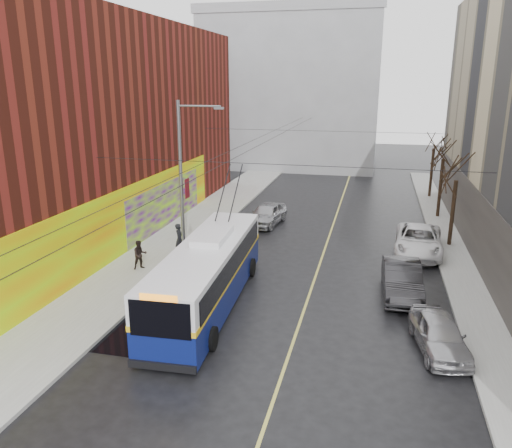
{
  "coord_description": "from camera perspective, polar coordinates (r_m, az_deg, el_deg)",
  "views": [
    {
      "loc": [
        4.25,
        -15.65,
        9.96
      ],
      "look_at": [
        -1.51,
        8.03,
        2.98
      ],
      "focal_mm": 35.0,
      "sensor_mm": 36.0,
      "label": 1
    }
  ],
  "objects": [
    {
      "name": "sidewalk_right",
      "position": [
        29.74,
        22.08,
        -4.64
      ],
      "size": [
        2.0,
        60.0,
        0.15
      ],
      "primitive_type": "cube",
      "color": "gray",
      "rests_on": "ground"
    },
    {
      "name": "pedestrian_b",
      "position": [
        27.69,
        -13.12,
        -3.44
      ],
      "size": [
        0.98,
        0.97,
        1.59
      ],
      "primitive_type": "imported",
      "rotation": [
        0.0,
        0.0,
        0.75
      ],
      "color": "black",
      "rests_on": "sidewalk_left"
    },
    {
      "name": "streetlight_pole",
      "position": [
        28.14,
        -8.28,
        5.36
      ],
      "size": [
        2.65,
        0.6,
        9.0
      ],
      "color": "slate",
      "rests_on": "ground"
    },
    {
      "name": "trolleybus",
      "position": [
        22.87,
        -5.54,
        -5.62
      ],
      "size": [
        3.23,
        12.0,
        5.63
      ],
      "rotation": [
        0.0,
        0.0,
        0.05
      ],
      "color": "#0B1553",
      "rests_on": "ground"
    },
    {
      "name": "lane_line",
      "position": [
        31.4,
        7.94,
        -2.65
      ],
      "size": [
        0.12,
        50.0,
        0.01
      ],
      "primitive_type": "cube",
      "color": "#BFB74C",
      "rests_on": "ground"
    },
    {
      "name": "puddle",
      "position": [
        21.7,
        -15.07,
        -11.91
      ],
      "size": [
        2.62,
        3.38,
        0.01
      ],
      "primitive_type": "cube",
      "color": "black",
      "rests_on": "ground"
    },
    {
      "name": "following_car",
      "position": [
        35.84,
        1.27,
        1.16
      ],
      "size": [
        2.47,
        4.83,
        1.57
      ],
      "primitive_type": "imported",
      "rotation": [
        0.0,
        0.0,
        -0.14
      ],
      "color": "#99999D",
      "rests_on": "ground"
    },
    {
      "name": "pigeons_flying",
      "position": [
        26.78,
        -0.15,
        9.75
      ],
      "size": [
        3.64,
        2.06,
        1.86
      ],
      "color": "slate"
    },
    {
      "name": "tree_mid",
      "position": [
        39.22,
        20.73,
        8.08
      ],
      "size": [
        3.2,
        3.2,
        6.68
      ],
      "color": "black",
      "rests_on": "ground"
    },
    {
      "name": "parked_car_a",
      "position": [
        20.66,
        20.2,
        -11.71
      ],
      "size": [
        2.33,
        4.33,
        1.4
      ],
      "primitive_type": "imported",
      "rotation": [
        0.0,
        0.0,
        0.17
      ],
      "color": "#A7A7AB",
      "rests_on": "ground"
    },
    {
      "name": "sidewalk_left",
      "position": [
        31.81,
        -9.73,
        -2.34
      ],
      "size": [
        4.0,
        60.0,
        0.15
      ],
      "primitive_type": "cube",
      "color": "gray",
      "rests_on": "ground"
    },
    {
      "name": "building_far",
      "position": [
        61.5,
        4.21,
        15.08
      ],
      "size": [
        20.5,
        12.1,
        18.0
      ],
      "color": "gray",
      "rests_on": "ground"
    },
    {
      "name": "catenary_wires",
      "position": [
        31.39,
        1.09,
        9.2
      ],
      "size": [
        18.0,
        60.0,
        0.22
      ],
      "color": "black"
    },
    {
      "name": "pedestrian_a",
      "position": [
        29.48,
        -8.75,
        -1.72
      ],
      "size": [
        0.49,
        0.71,
        1.87
      ],
      "primitive_type": "imported",
      "rotation": [
        0.0,
        0.0,
        1.64
      ],
      "color": "black",
      "rests_on": "sidewalk_left"
    },
    {
      "name": "parked_car_b",
      "position": [
        25.06,
        16.33,
        -6.09
      ],
      "size": [
        1.91,
        5.0,
        1.63
      ],
      "primitive_type": "imported",
      "rotation": [
        0.0,
        0.0,
        0.04
      ],
      "color": "#272629",
      "rests_on": "ground"
    },
    {
      "name": "parked_car_c",
      "position": [
        31.39,
        18.08,
        -1.78
      ],
      "size": [
        3.03,
        5.93,
        1.6
      ],
      "primitive_type": "imported",
      "rotation": [
        0.0,
        0.0,
        -0.06
      ],
      "color": "white",
      "rests_on": "ground"
    },
    {
      "name": "building_left",
      "position": [
        36.01,
        -20.94,
        10.24
      ],
      "size": [
        12.11,
        36.0,
        14.0
      ],
      "color": "#591D11",
      "rests_on": "ground"
    },
    {
      "name": "tree_near",
      "position": [
        32.39,
        22.05,
        5.98
      ],
      "size": [
        3.2,
        3.2,
        6.4
      ],
      "color": "black",
      "rests_on": "ground"
    },
    {
      "name": "tree_far",
      "position": [
        46.15,
        19.75,
        9.08
      ],
      "size": [
        3.2,
        3.2,
        6.57
      ],
      "color": "black",
      "rests_on": "ground"
    },
    {
      "name": "ground",
      "position": [
        19.03,
        -1.35,
        -15.57
      ],
      "size": [
        140.0,
        140.0,
        0.0
      ],
      "primitive_type": "plane",
      "color": "black",
      "rests_on": "ground"
    }
  ]
}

